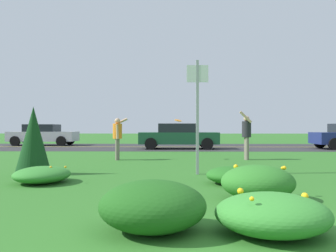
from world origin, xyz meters
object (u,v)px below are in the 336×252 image
at_px(car_dark_green_center_left, 178,136).
at_px(person_catcher_dark_shirt, 246,133).
at_px(sign_post_near_path, 197,106).
at_px(person_thrower_orange_shirt, 118,135).
at_px(frisbee_orange, 178,120).
at_px(car_silver_leftmost, 43,135).

bearing_deg(car_dark_green_center_left, person_catcher_dark_shirt, -68.89).
relative_size(sign_post_near_path, car_dark_green_center_left, 0.66).
distance_m(person_thrower_orange_shirt, frisbee_orange, 2.35).
bearing_deg(car_silver_leftmost, car_dark_green_center_left, -21.42).
height_order(sign_post_near_path, person_catcher_dark_shirt, sign_post_near_path).
distance_m(sign_post_near_path, car_silver_leftmost, 17.15).
bearing_deg(frisbee_orange, person_catcher_dark_shirt, -0.47).
xyz_separation_m(frisbee_orange, car_silver_leftmost, (-9.25, 10.12, -0.75)).
relative_size(sign_post_near_path, person_catcher_dark_shirt, 1.61).
bearing_deg(sign_post_near_path, car_silver_leftmost, 124.56).
xyz_separation_m(person_thrower_orange_shirt, car_dark_green_center_left, (2.36, 6.67, -0.20)).
bearing_deg(person_catcher_dark_shirt, car_dark_green_center_left, 111.11).
relative_size(frisbee_orange, car_dark_green_center_left, 0.06).
relative_size(sign_post_near_path, car_silver_leftmost, 0.66).
xyz_separation_m(frisbee_orange, car_dark_green_center_left, (0.08, 6.46, -0.75)).
bearing_deg(frisbee_orange, car_silver_leftmost, 132.43).
relative_size(person_catcher_dark_shirt, car_dark_green_center_left, 0.41).
distance_m(person_thrower_orange_shirt, person_catcher_dark_shirt, 4.86).
distance_m(person_catcher_dark_shirt, car_dark_green_center_left, 6.95).
distance_m(person_thrower_orange_shirt, car_silver_leftmost, 12.47).
relative_size(car_silver_leftmost, car_dark_green_center_left, 1.00).
height_order(frisbee_orange, car_dark_green_center_left, frisbee_orange).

